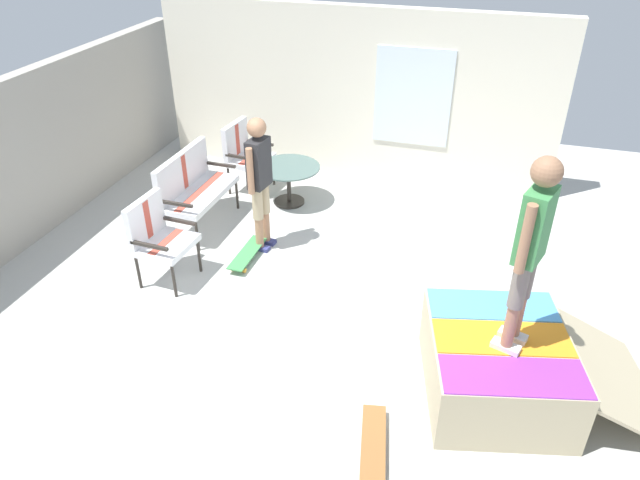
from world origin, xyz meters
name	(u,v)px	position (x,y,z in m)	size (l,w,h in m)	color
ground_plane	(308,327)	(0.00, 0.00, -0.05)	(12.00, 12.00, 0.10)	#B2B2AD
house_facade	(354,95)	(3.80, 0.49, 1.27)	(0.23, 6.00, 2.54)	silver
skate_ramp	(500,365)	(-0.41, -1.94, 0.32)	(1.81, 2.32, 0.65)	tan
patio_bench	(192,183)	(1.57, 2.11, 0.62)	(1.26, 0.58, 1.02)	#2D2823
patio_chair_near_house	(243,150)	(2.79, 1.90, 0.61)	(0.67, 0.61, 1.02)	#2D2823
patio_chair_by_wall	(156,233)	(0.31, 1.91, 0.61)	(0.66, 0.59, 1.02)	#2D2823
patio_table	(289,177)	(2.53, 1.11, 0.40)	(0.90, 0.90, 0.57)	#2D2823
person_watching	(259,175)	(1.30, 1.03, 1.01)	(0.48, 0.28, 1.72)	navy
person_skater	(531,243)	(-0.48, -1.96, 1.66)	(0.46, 0.32, 1.73)	silver
skateboard_by_bench	(248,253)	(0.96, 1.10, 0.08)	(0.80, 0.21, 0.10)	#3F8C4C
skateboard_spare	(373,444)	(-1.39, -1.01, 0.08)	(0.82, 0.35, 0.10)	brown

